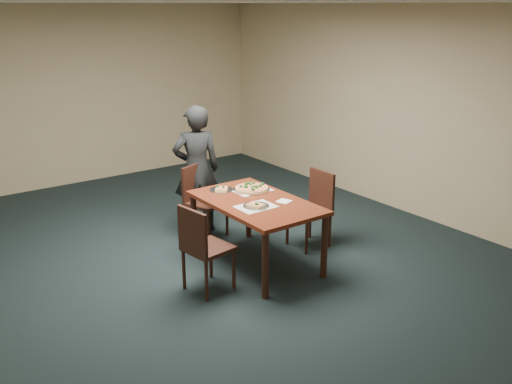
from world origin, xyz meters
TOP-DOWN VIEW (x-y plane):
  - ground at (0.00, 0.00)m, footprint 8.00×8.00m
  - room_shell at (0.00, 0.00)m, footprint 8.00×8.00m
  - dining_table at (0.29, -0.21)m, footprint 0.90×1.50m
  - chair_far at (0.22, 0.85)m, footprint 0.54×0.54m
  - chair_left at (-0.53, -0.41)m, footprint 0.48×0.48m
  - chair_right at (1.17, -0.17)m, footprint 0.43×0.43m
  - diner at (0.29, 1.05)m, footprint 0.69×0.56m
  - placemat_main at (0.47, 0.12)m, footprint 0.42×0.32m
  - placemat_near at (0.17, -0.36)m, footprint 0.40×0.30m
  - pizza_pan at (0.47, 0.12)m, footprint 0.41×0.41m
  - slice_plate_near at (0.17, -0.36)m, footprint 0.28×0.28m
  - slice_plate_far at (0.18, 0.32)m, footprint 0.28×0.28m
  - napkin at (0.52, -0.41)m, footprint 0.18×0.18m

SIDE VIEW (x-z plane):
  - ground at x=0.00m, z-range 0.00..0.00m
  - chair_far at x=0.22m, z-range 0.06..0.97m
  - chair_left at x=-0.53m, z-range 0.06..0.97m
  - chair_right at x=1.17m, z-range 0.06..0.97m
  - dining_table at x=0.29m, z-range 0.28..1.03m
  - placemat_main at x=0.47m, z-range 0.75..0.75m
  - placemat_near at x=0.17m, z-range 0.75..0.75m
  - napkin at x=0.52m, z-range 0.75..0.76m
  - slice_plate_far at x=0.18m, z-range 0.73..0.79m
  - slice_plate_near at x=0.17m, z-range 0.74..0.79m
  - pizza_pan at x=0.47m, z-range 0.74..0.81m
  - diner at x=0.29m, z-range 0.00..1.62m
  - room_shell at x=0.00m, z-range -2.26..5.74m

